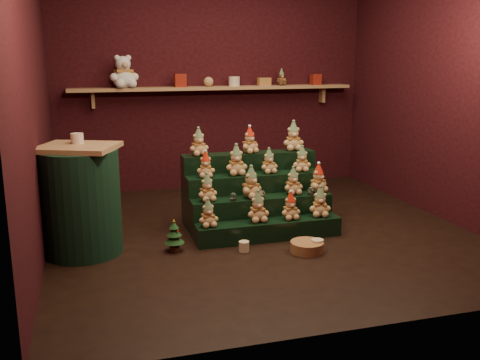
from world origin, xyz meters
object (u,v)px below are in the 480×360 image
object	(u,v)px
riser_tier_front	(269,230)
snow_globe_a	(233,196)
wicker_basket	(307,247)
brown_bear	(281,77)
snow_globe_c	(311,191)
white_bear	(123,67)
snow_globe_b	(262,194)
side_table	(81,200)
mini_christmas_tree	(174,235)
mug_right	(317,245)
mug_left	(244,246)

from	to	relation	value
riser_tier_front	snow_globe_a	bearing A→B (deg)	152.33
wicker_basket	brown_bear	distance (m)	2.90
snow_globe_a	snow_globe_c	bearing A→B (deg)	-0.00
white_bear	snow_globe_b	bearing A→B (deg)	-71.35
snow_globe_a	wicker_basket	world-z (taller)	snow_globe_a
riser_tier_front	brown_bear	size ratio (longest dim) A/B	6.87
snow_globe_c	white_bear	distance (m)	2.76
riser_tier_front	white_bear	size ratio (longest dim) A/B	2.89
snow_globe_b	snow_globe_c	distance (m)	0.51
brown_bear	side_table	bearing A→B (deg)	-151.54
wicker_basket	white_bear	size ratio (longest dim) A/B	0.61
mini_christmas_tree	wicker_basket	size ratio (longest dim) A/B	1.02
snow_globe_c	mug_right	bearing A→B (deg)	-106.76
snow_globe_b	mug_left	xyz separation A→B (m)	(-0.30, -0.41, -0.35)
snow_globe_a	snow_globe_c	size ratio (longest dim) A/B	1.02
snow_globe_b	riser_tier_front	bearing A→B (deg)	-82.89
mug_left	brown_bear	bearing A→B (deg)	62.84
mini_christmas_tree	mug_left	distance (m)	0.63
snow_globe_b	mug_left	bearing A→B (deg)	-126.27
wicker_basket	side_table	bearing A→B (deg)	164.34
riser_tier_front	side_table	bearing A→B (deg)	175.88
mini_christmas_tree	white_bear	distance (m)	2.57
side_table	mug_right	size ratio (longest dim) A/B	8.83
brown_bear	wicker_basket	bearing A→B (deg)	-113.56
snow_globe_b	side_table	world-z (taller)	side_table
snow_globe_a	white_bear	world-z (taller)	white_bear
side_table	mug_right	distance (m)	2.11
snow_globe_a	snow_globe_b	distance (m)	0.29
side_table	snow_globe_c	bearing A→B (deg)	23.84
mug_left	white_bear	xyz separation A→B (m)	(-0.82, 2.31, 1.52)
white_bear	mug_right	bearing A→B (deg)	-71.57
mug_right	wicker_basket	bearing A→B (deg)	173.04
side_table	mini_christmas_tree	distance (m)	0.86
riser_tier_front	mini_christmas_tree	xyz separation A→B (m)	(-0.91, -0.07, 0.06)
mug_left	mini_christmas_tree	bearing A→B (deg)	163.28
snow_globe_a	white_bear	size ratio (longest dim) A/B	0.16
snow_globe_b	mini_christmas_tree	size ratio (longest dim) A/B	0.27
riser_tier_front	snow_globe_b	world-z (taller)	snow_globe_b
side_table	mug_left	xyz separation A→B (m)	(1.36, -0.37, -0.43)
mug_right	brown_bear	size ratio (longest dim) A/B	0.54
riser_tier_front	side_table	size ratio (longest dim) A/B	1.45
snow_globe_a	snow_globe_b	xyz separation A→B (m)	(0.29, 0.00, 0.00)
mini_christmas_tree	mug_left	world-z (taller)	mini_christmas_tree
mug_right	snow_globe_a	bearing A→B (deg)	136.55
mug_left	wicker_basket	distance (m)	0.56
snow_globe_c	snow_globe_a	bearing A→B (deg)	180.00
wicker_basket	snow_globe_a	bearing A→B (deg)	132.36
wicker_basket	snow_globe_c	bearing A→B (deg)	64.72
mug_left	wicker_basket	world-z (taller)	same
snow_globe_c	white_bear	bearing A→B (deg)	130.48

